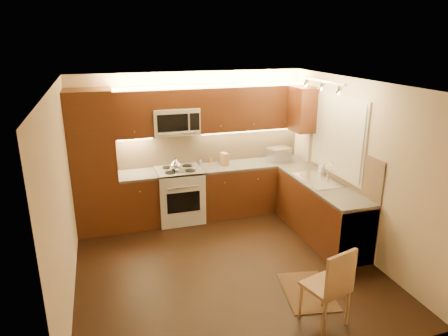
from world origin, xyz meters
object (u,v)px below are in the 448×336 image
object	(u,v)px
stove	(180,195)
soap_bottle	(321,168)
microwave	(176,121)
toaster_oven	(278,154)
dining_chair	(326,284)
sink	(318,176)
kettle	(175,165)
knife_block	(224,159)

from	to	relation	value
stove	soap_bottle	bearing A→B (deg)	-19.83
stove	soap_bottle	world-z (taller)	soap_bottle
stove	soap_bottle	size ratio (longest dim) A/B	5.41
stove	microwave	bearing A→B (deg)	90.00
toaster_oven	soap_bottle	size ratio (longest dim) A/B	2.34
toaster_oven	dining_chair	xyz separation A→B (m)	(-0.84, -3.14, -0.55)
sink	soap_bottle	world-z (taller)	soap_bottle
microwave	toaster_oven	world-z (taller)	microwave
kettle	knife_block	size ratio (longest dim) A/B	1.04
sink	soap_bottle	bearing A→B (deg)	52.89
kettle	soap_bottle	xyz separation A→B (m)	(2.31, -0.73, -0.05)
microwave	kettle	world-z (taller)	microwave
microwave	soap_bottle	bearing A→B (deg)	-22.83
microwave	knife_block	size ratio (longest dim) A/B	3.50
microwave	dining_chair	size ratio (longest dim) A/B	0.80
kettle	toaster_oven	xyz separation A→B (m)	(1.91, 0.11, -0.01)
sink	knife_block	size ratio (longest dim) A/B	3.96
stove	dining_chair	distance (m)	3.26
stove	sink	distance (m)	2.35
sink	soap_bottle	xyz separation A→B (m)	(0.24, 0.32, 0.01)
stove	knife_block	world-z (taller)	knife_block
toaster_oven	soap_bottle	world-z (taller)	toaster_oven
sink	knife_block	distance (m)	1.67
kettle	dining_chair	size ratio (longest dim) A/B	0.24
microwave	kettle	xyz separation A→B (m)	(-0.07, -0.21, -0.69)
kettle	toaster_oven	distance (m)	1.91
soap_bottle	dining_chair	bearing A→B (deg)	-130.85
sink	stove	bearing A→B (deg)	150.64
soap_bottle	microwave	bearing A→B (deg)	144.66
stove	knife_block	distance (m)	1.00
stove	knife_block	bearing A→B (deg)	4.62
sink	dining_chair	size ratio (longest dim) A/B	0.91
sink	dining_chair	world-z (taller)	sink
kettle	dining_chair	distance (m)	3.26
microwave	toaster_oven	xyz separation A→B (m)	(1.84, -0.10, -0.70)
microwave	soap_bottle	distance (m)	2.54
toaster_oven	knife_block	bearing A→B (deg)	171.49
toaster_oven	knife_block	size ratio (longest dim) A/B	1.83
kettle	dining_chair	world-z (taller)	kettle
sink	kettle	distance (m)	2.32
microwave	toaster_oven	bearing A→B (deg)	-3.24
dining_chair	soap_bottle	bearing A→B (deg)	46.38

